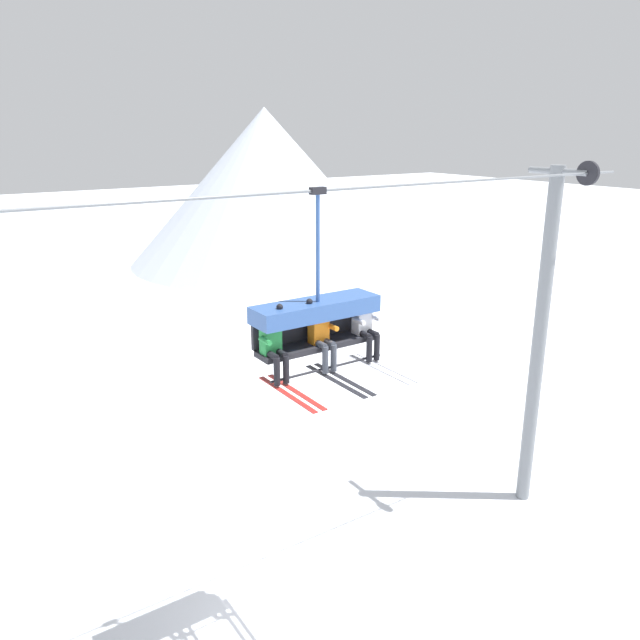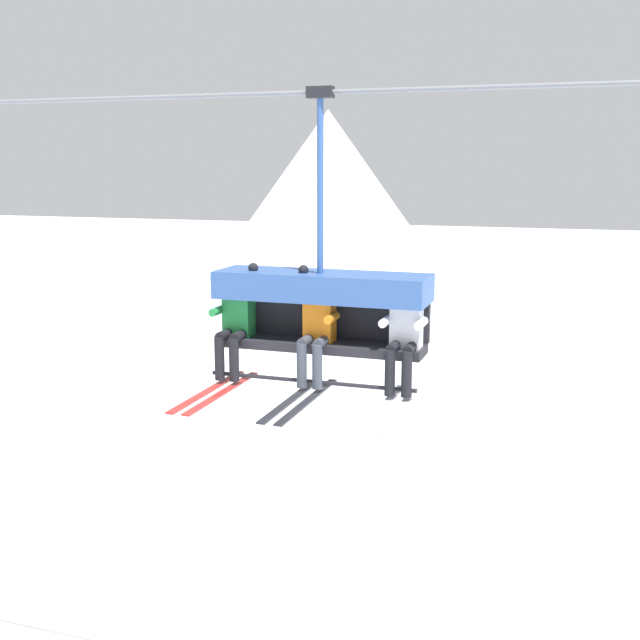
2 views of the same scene
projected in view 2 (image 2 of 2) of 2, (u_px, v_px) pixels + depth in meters
The scene contains 6 objects.
mountain_peak_west at pixel (328, 195), 57.60m from camera, with size 17.49×17.49×12.03m.
lift_cable at pixel (323, 92), 8.30m from camera, with size 16.83×0.05×0.05m.
chairlift_chair at pixel (322, 298), 8.80m from camera, with size 2.36×0.74×3.11m.
skier_green at pixel (235, 321), 8.96m from camera, with size 0.48×1.70×1.34m.
skier_orange at pixel (316, 327), 8.65m from camera, with size 0.48×1.70×1.34m.
skier_white at pixel (404, 335), 8.35m from camera, with size 0.46×1.70×1.23m.
Camera 2 is at (3.23, -8.96, 8.17)m, focal length 45.00 mm.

